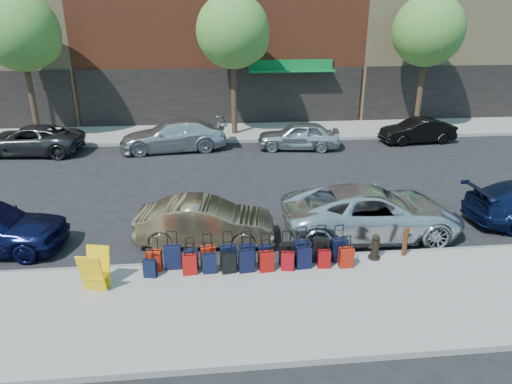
{
  "coord_description": "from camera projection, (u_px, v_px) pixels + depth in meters",
  "views": [
    {
      "loc": [
        -0.87,
        -15.37,
        6.42
      ],
      "look_at": [
        0.56,
        -1.5,
        0.92
      ],
      "focal_mm": 32.0,
      "sensor_mm": 36.0,
      "label": 1
    }
  ],
  "objects": [
    {
      "name": "tree_left",
      "position": [
        24.0,
        34.0,
        22.52
      ],
      "size": [
        3.8,
        3.8,
        7.27
      ],
      "color": "black",
      "rests_on": "sidewalk_far"
    },
    {
      "name": "display_rack",
      "position": [
        95.0,
        270.0,
        10.94
      ],
      "size": [
        0.7,
        0.74,
        1.03
      ],
      "rotation": [
        0.0,
        0.0,
        -0.22
      ],
      "color": "yellow",
      "rests_on": "sidewalk_near"
    },
    {
      "name": "suitcase_back_6",
      "position": [
        267.0,
        261.0,
        11.78
      ],
      "size": [
        0.39,
        0.25,
        0.88
      ],
      "rotation": [
        0.0,
        0.0,
        0.09
      ],
      "color": "maroon",
      "rests_on": "sidewalk_near"
    },
    {
      "name": "curb_near",
      "position": [
        247.0,
        261.0,
        12.48
      ],
      "size": [
        60.0,
        0.08,
        0.15
      ],
      "primitive_type": "cube",
      "color": "gray",
      "rests_on": "ground"
    },
    {
      "name": "sidewalk_far",
      "position": [
        225.0,
        132.0,
        25.88
      ],
      "size": [
        60.0,
        4.0,
        0.15
      ],
      "primitive_type": "cube",
      "color": "gray",
      "rests_on": "ground"
    },
    {
      "name": "suitcase_front_1",
      "position": [
        173.0,
        257.0,
        11.9
      ],
      "size": [
        0.44,
        0.25,
        1.05
      ],
      "rotation": [
        0.0,
        0.0,
        -0.02
      ],
      "color": "black",
      "rests_on": "sidewalk_near"
    },
    {
      "name": "suitcase_back_9",
      "position": [
        324.0,
        259.0,
        11.96
      ],
      "size": [
        0.34,
        0.22,
        0.78
      ],
      "rotation": [
        0.0,
        0.0,
        -0.09
      ],
      "color": "maroon",
      "rests_on": "sidewalk_near"
    },
    {
      "name": "car_near_2",
      "position": [
        371.0,
        212.0,
        13.89
      ],
      "size": [
        5.49,
        2.6,
        1.51
      ],
      "primitive_type": "imported",
      "rotation": [
        0.0,
        0.0,
        1.56
      ],
      "color": "silver",
      "rests_on": "ground"
    },
    {
      "name": "tree_center",
      "position": [
        236.0,
        33.0,
        23.52
      ],
      "size": [
        3.8,
        3.8,
        7.27
      ],
      "color": "black",
      "rests_on": "sidewalk_far"
    },
    {
      "name": "ground",
      "position": [
        236.0,
        201.0,
        16.66
      ],
      "size": [
        120.0,
        120.0,
        0.0
      ],
      "primitive_type": "plane",
      "color": "black",
      "rests_on": "ground"
    },
    {
      "name": "car_far_1",
      "position": [
        173.0,
        135.0,
        22.55
      ],
      "size": [
        5.39,
        2.61,
        1.51
      ],
      "primitive_type": "imported",
      "rotation": [
        0.0,
        0.0,
        -1.47
      ],
      "color": "silver",
      "rests_on": "ground"
    },
    {
      "name": "car_far_2",
      "position": [
        298.0,
        136.0,
        22.77
      ],
      "size": [
        4.23,
        2.16,
        1.38
      ],
      "primitive_type": "imported",
      "rotation": [
        0.0,
        0.0,
        -1.71
      ],
      "color": "silver",
      "rests_on": "ground"
    },
    {
      "name": "suitcase_front_9",
      "position": [
        321.0,
        250.0,
        12.25
      ],
      "size": [
        0.45,
        0.27,
        1.04
      ],
      "rotation": [
        0.0,
        0.0,
        -0.07
      ],
      "color": "black",
      "rests_on": "sidewalk_near"
    },
    {
      "name": "suitcase_back_3",
      "position": [
        209.0,
        263.0,
        11.71
      ],
      "size": [
        0.37,
        0.23,
        0.85
      ],
      "rotation": [
        0.0,
        0.0,
        0.06
      ],
      "color": "black",
      "rests_on": "sidewalk_near"
    },
    {
      "name": "suitcase_back_5",
      "position": [
        246.0,
        261.0,
        11.76
      ],
      "size": [
        0.43,
        0.28,
        0.96
      ],
      "rotation": [
        0.0,
        0.0,
        0.11
      ],
      "color": "black",
      "rests_on": "sidewalk_near"
    },
    {
      "name": "suitcase_back_7",
      "position": [
        288.0,
        261.0,
        11.85
      ],
      "size": [
        0.37,
        0.26,
        0.8
      ],
      "rotation": [
        0.0,
        0.0,
        -0.21
      ],
      "color": "maroon",
      "rests_on": "sidewalk_near"
    },
    {
      "name": "suitcase_back_2",
      "position": [
        190.0,
        264.0,
        11.65
      ],
      "size": [
        0.37,
        0.23,
        0.86
      ],
      "rotation": [
        0.0,
        0.0,
        0.06
      ],
      "color": "#A10E0A",
      "rests_on": "sidewalk_near"
    },
    {
      "name": "curb_far",
      "position": [
        227.0,
        142.0,
        24.01
      ],
      "size": [
        60.0,
        0.08,
        0.15
      ],
      "primitive_type": "cube",
      "color": "gray",
      "rests_on": "ground"
    },
    {
      "name": "car_near_1",
      "position": [
        205.0,
        222.0,
        13.44
      ],
      "size": [
        4.16,
        1.82,
        1.33
      ],
      "primitive_type": "imported",
      "rotation": [
        0.0,
        0.0,
        1.47
      ],
      "color": "#8E7957",
      "rests_on": "ground"
    },
    {
      "name": "suitcase_back_0",
      "position": [
        150.0,
        268.0,
        11.54
      ],
      "size": [
        0.35,
        0.25,
        0.77
      ],
      "rotation": [
        0.0,
        0.0,
        -0.2
      ],
      "color": "black",
      "rests_on": "sidewalk_near"
    },
    {
      "name": "suitcase_front_4",
      "position": [
        228.0,
        256.0,
        11.95
      ],
      "size": [
        0.44,
        0.26,
        1.02
      ],
      "rotation": [
        0.0,
        0.0,
        0.08
      ],
      "color": "black",
      "rests_on": "sidewalk_near"
    },
    {
      "name": "suitcase_front_8",
      "position": [
        301.0,
        252.0,
        12.16
      ],
      "size": [
        0.43,
        0.24,
        1.04
      ],
      "rotation": [
        0.0,
        0.0,
        0.01
      ],
      "color": "black",
      "rests_on": "sidewalk_near"
    },
    {
      "name": "suitcase_front_5",
      "position": [
        247.0,
        255.0,
        12.04
      ],
      "size": [
        0.42,
        0.26,
        0.98
      ],
      "rotation": [
        0.0,
        0.0,
        0.1
      ],
      "color": "black",
      "rests_on": "sidewalk_near"
    },
    {
      "name": "suitcase_front_2",
      "position": [
        191.0,
        259.0,
        11.89
      ],
      "size": [
        0.39,
        0.25,
        0.88
      ],
      "rotation": [
        0.0,
        0.0,
        0.14
      ],
      "color": "black",
      "rests_on": "sidewalk_near"
    },
    {
      "name": "suitcase_front_7",
      "position": [
        286.0,
        253.0,
        12.13
      ],
      "size": [
        0.39,
        0.22,
        0.94
      ],
      "rotation": [
        0.0,
        0.0,
        -0.02
      ],
      "color": "black",
      "rests_on": "sidewalk_near"
    },
    {
      "name": "car_far_3",
      "position": [
        417.0,
        131.0,
        23.9
      ],
      "size": [
        3.94,
        1.67,
        1.26
      ],
      "primitive_type": "imported",
      "rotation": [
        0.0,
        0.0,
        -1.48
      ],
      "color": "black",
      "rests_on": "ground"
    },
    {
      "name": "suitcase_back_8",
      "position": [
        304.0,
        258.0,
        11.93
      ],
      "size": [
        0.41,
        0.26,
        0.94
      ],
      "rotation": [
        0.0,
        0.0,
        0.08
      ],
      "color": "black",
      "rests_on": "sidewalk_near"
    },
    {
      "name": "fire_hydrant",
      "position": [
        375.0,
        247.0,
        12.36
      ],
      "size": [
        0.37,
        0.33,
        0.72
      ],
      "rotation": [
        0.0,
        0.0,
        0.22
      ],
      "color": "black",
      "rests_on": "sidewalk_near"
    },
    {
      "name": "suitcase_back_4",
      "position": [
        228.0,
        263.0,
        11.72
      ],
      "size": [
        0.39,
        0.26,
        0.86
      ],
      "rotation": [
        0.0,
        0.0,
        0.17
      ],
      "color": "black",
      "rests_on": "sidewalk_near"
    },
    {
      "name": "car_far_0",
      "position": [
        29.0,
        140.0,
        21.96
      ],
      "size": [
        5.17,
        2.77,
        1.38
      ],
      "primitive_type": "imported",
      "rotation": [
        0.0,
        0.0,
        -1.67
      ],
      "color": "#303033",
      "rests_on": "ground"
    },
    {
      "name": "sidewalk_near",
      "position": [
        254.0,
        305.0,
        10.62
      ],
      "size": [
        60.0,
        4.0,
        0.15
      ],
      "primitive_type": "cube",
      "color": "gray",
      "rests_on": "ground"
    },
    {
      "name": "bollard",
      "position": [
        405.0,
        241.0,
        12.5
      ],
      "size": [
        0.15,
        0.15,
        0.83
      ],
      "color": "#38190C",
      "rests_on": "sidewalk_near"
    },
    {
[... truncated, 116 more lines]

